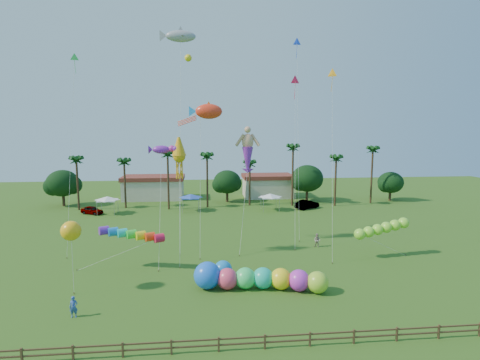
{
  "coord_description": "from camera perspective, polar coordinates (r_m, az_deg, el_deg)",
  "views": [
    {
      "loc": [
        -3.91,
        -28.39,
        14.09
      ],
      "look_at": [
        0.0,
        10.0,
        9.0
      ],
      "focal_mm": 28.0,
      "sensor_mm": 36.0,
      "label": 1
    }
  ],
  "objects": [
    {
      "name": "buildings_row",
      "position": [
        79.33,
        -5.16,
        -1.28
      ],
      "size": [
        35.0,
        7.0,
        4.0
      ],
      "color": "beige",
      "rests_on": "ground"
    },
    {
      "name": "delta_kite_red",
      "position": [
        48.39,
        8.4,
        14.47
      ],
      "size": [
        1.53,
        5.02,
        20.96
      ],
      "color": "#FA1B4A",
      "rests_on": "ground"
    },
    {
      "name": "spectator_a",
      "position": [
        32.51,
        -24.03,
        -17.25
      ],
      "size": [
        0.63,
        0.44,
        1.65
      ],
      "primitive_type": "imported",
      "rotation": [
        0.0,
        0.0,
        0.08
      ],
      "color": "#2F52A7",
      "rests_on": "ground"
    },
    {
      "name": "ground",
      "position": [
        31.94,
        1.92,
        -18.67
      ],
      "size": [
        160.0,
        160.0,
        0.0
      ],
      "primitive_type": "plane",
      "color": "#285116",
      "rests_on": "ground"
    },
    {
      "name": "lobster_kite",
      "position": [
        41.49,
        -11.9,
        4.56
      ],
      "size": [
        3.43,
        5.46,
        12.72
      ],
      "color": "purple",
      "rests_on": "ground"
    },
    {
      "name": "car_a",
      "position": [
        68.61,
        -21.62,
        -4.29
      ],
      "size": [
        4.27,
        3.33,
        1.36
      ],
      "primitive_type": "imported",
      "rotation": [
        0.0,
        0.0,
        1.07
      ],
      "color": "#4C4C54",
      "rests_on": "ground"
    },
    {
      "name": "fish_kite",
      "position": [
        45.1,
        -4.77,
        10.37
      ],
      "size": [
        5.01,
        6.5,
        17.36
      ],
      "color": "red",
      "rests_on": "ground"
    },
    {
      "name": "delta_kite_blue",
      "position": [
        51.61,
        8.68,
        19.42
      ],
      "size": [
        1.2,
        3.79,
        25.99
      ],
      "color": "#1B44F8",
      "rests_on": "ground"
    },
    {
      "name": "tent_row",
      "position": [
        65.75,
        -7.56,
        -2.48
      ],
      "size": [
        31.0,
        4.0,
        0.6
      ],
      "color": "white",
      "rests_on": "ground"
    },
    {
      "name": "delta_kite_yellow",
      "position": [
        43.1,
        13.89,
        14.93
      ],
      "size": [
        1.12,
        3.62,
        20.81
      ],
      "color": "#FFA11A",
      "rests_on": "ground"
    },
    {
      "name": "green_worm",
      "position": [
        43.64,
        17.78,
        -7.87
      ],
      "size": [
        9.14,
        1.64,
        3.52
      ],
      "color": "#89E332",
      "rests_on": "ground"
    },
    {
      "name": "rainbow_tube",
      "position": [
        39.19,
        -14.67,
        -8.62
      ],
      "size": [
        10.06,
        2.73,
        3.82
      ],
      "color": "red",
      "rests_on": "ground"
    },
    {
      "name": "caterpillar_inflatable",
      "position": [
        34.5,
        2.33,
        -14.75
      ],
      "size": [
        11.95,
        4.28,
        2.44
      ],
      "rotation": [
        0.0,
        0.0,
        -0.18
      ],
      "color": "#ED3E66",
      "rests_on": "ground"
    },
    {
      "name": "shark_kite",
      "position": [
        49.01,
        -9.02,
        20.8
      ],
      "size": [
        5.09,
        7.33,
        26.32
      ],
      "color": "#91939F",
      "rests_on": "ground"
    },
    {
      "name": "car_b",
      "position": [
        69.28,
        10.18,
        -3.67
      ],
      "size": [
        5.04,
        3.96,
        1.6
      ],
      "primitive_type": "imported",
      "rotation": [
        0.0,
        0.0,
        2.11
      ],
      "color": "#4C4C54",
      "rests_on": "ground"
    },
    {
      "name": "merman_kite",
      "position": [
        45.76,
        1.17,
        4.14
      ],
      "size": [
        2.91,
        5.98,
        14.12
      ],
      "color": "tan",
      "rests_on": "ground"
    },
    {
      "name": "delta_kite_green",
      "position": [
        47.59,
        -23.94,
        15.89
      ],
      "size": [
        1.59,
        3.51,
        22.73
      ],
      "color": "#31D154",
      "rests_on": "ground"
    },
    {
      "name": "squid_kite",
      "position": [
        41.02,
        -9.26,
        3.57
      ],
      "size": [
        1.92,
        4.31,
        13.51
      ],
      "color": "orange",
      "rests_on": "ground"
    },
    {
      "name": "blue_ball",
      "position": [
        36.88,
        -2.6,
        -13.49
      ],
      "size": [
        1.76,
        1.76,
        1.76
      ],
      "primitive_type": "sphere",
      "color": "#177CD0",
      "rests_on": "ground"
    },
    {
      "name": "tree_line",
      "position": [
        73.43,
        0.08,
        -0.17
      ],
      "size": [
        69.46,
        8.91,
        11.0
      ],
      "color": "#3A2819",
      "rests_on": "ground"
    },
    {
      "name": "orange_ball_kite",
      "position": [
        35.37,
        -24.36,
        -7.07
      ],
      "size": [
        1.89,
        1.89,
        6.45
      ],
      "color": "#FFB314",
      "rests_on": "ground"
    },
    {
      "name": "fence",
      "position": [
        26.43,
        3.83,
        -23.16
      ],
      "size": [
        36.12,
        0.12,
        1.0
      ],
      "color": "brown",
      "rests_on": "ground"
    },
    {
      "name": "spectator_b",
      "position": [
        47.08,
        11.68,
        -9.01
      ],
      "size": [
        1.02,
        0.99,
        1.66
      ],
      "primitive_type": "imported",
      "rotation": [
        0.0,
        0.0,
        -0.67
      ],
      "color": "#A7928B",
      "rests_on": "ground"
    }
  ]
}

